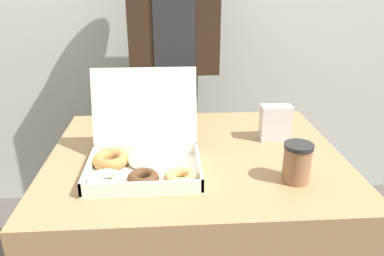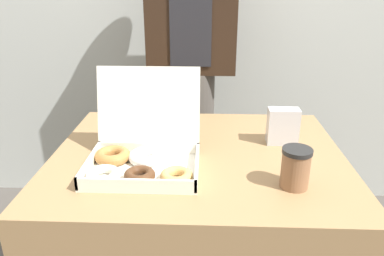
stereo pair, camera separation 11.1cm
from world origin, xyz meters
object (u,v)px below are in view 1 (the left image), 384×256
Objects in this scene: donut_box at (139,158)px; person_customer at (174,62)px; napkin_holder at (275,123)px; coffee_cup at (297,163)px.

person_customer reaches higher than donut_box.
napkin_holder is (0.47, 0.20, 0.02)m from donut_box.
donut_box is 0.20× the size of person_customer.
napkin_holder is 0.07× the size of person_customer.
person_customer is (-0.32, 0.89, 0.10)m from coffee_cup.
coffee_cup is at bearing -93.65° from napkin_holder.
person_customer is (-0.34, 0.60, 0.09)m from napkin_holder.
napkin_holder is (0.02, 0.29, 0.00)m from coffee_cup.
coffee_cup is 0.91× the size of napkin_holder.
coffee_cup is at bearing -70.17° from person_customer.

